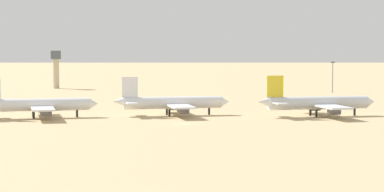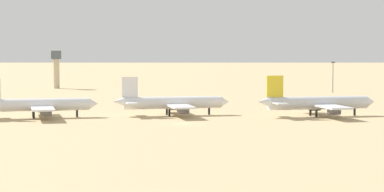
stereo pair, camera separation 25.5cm
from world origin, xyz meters
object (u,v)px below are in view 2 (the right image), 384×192
at_px(parked_jet_white_3, 37,105).
at_px(parked_jet_yellow_5, 317,103).
at_px(control_tower, 56,66).
at_px(light_pole_mid, 333,75).
at_px(parked_jet_white_4, 171,103).

xyz_separation_m(parked_jet_white_3, parked_jet_yellow_5, (86.73, -8.89, 0.21)).
bearing_deg(parked_jet_yellow_5, control_tower, 111.09).
distance_m(parked_jet_yellow_5, control_tower, 193.42).
bearing_deg(parked_jet_yellow_5, light_pole_mid, 63.98).
bearing_deg(parked_jet_white_4, light_pole_mid, 46.68).
distance_m(parked_jet_white_3, parked_jet_yellow_5, 87.19).
bearing_deg(parked_jet_yellow_5, parked_jet_white_4, 162.30).
relative_size(parked_jet_yellow_5, control_tower, 2.01).
bearing_deg(light_pole_mid, parked_jet_white_3, -140.96).
height_order(parked_jet_yellow_5, control_tower, control_tower).
xyz_separation_m(parked_jet_white_3, parked_jet_white_4, (42.02, 1.73, 0.03)).
distance_m(parked_jet_white_4, light_pole_mid, 140.13).
xyz_separation_m(parked_jet_white_4, parked_jet_yellow_5, (44.71, -10.62, 0.18)).
bearing_deg(control_tower, parked_jet_white_3, -91.30).
relative_size(parked_jet_white_4, parked_jet_yellow_5, 0.96).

